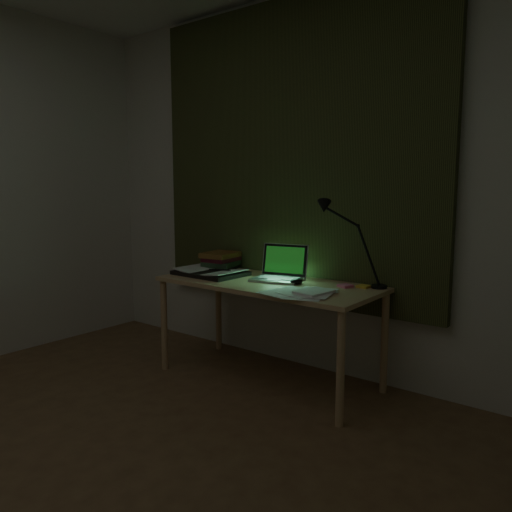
{
  "coord_description": "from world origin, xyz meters",
  "views": [
    {
      "loc": [
        1.92,
        -0.86,
        1.23
      ],
      "look_at": [
        0.09,
        1.49,
        0.82
      ],
      "focal_mm": 35.0,
      "sensor_mm": 36.0,
      "label": 1
    }
  ],
  "objects_px": {
    "desk": "(268,331)",
    "book_stack": "(220,261)",
    "desk_lamp": "(380,246)",
    "laptop": "(277,263)",
    "open_textbook": "(211,272)",
    "loose_papers": "(308,291)"
  },
  "relations": [
    {
      "from": "open_textbook",
      "to": "laptop",
      "type": "bearing_deg",
      "value": 13.5
    },
    {
      "from": "open_textbook",
      "to": "desk_lamp",
      "type": "xyz_separation_m",
      "value": [
        1.09,
        0.28,
        0.23
      ]
    },
    {
      "from": "desk",
      "to": "desk_lamp",
      "type": "relative_size",
      "value": 2.85
    },
    {
      "from": "laptop",
      "to": "book_stack",
      "type": "relative_size",
      "value": 1.42
    },
    {
      "from": "desk",
      "to": "laptop",
      "type": "xyz_separation_m",
      "value": [
        0.02,
        0.07,
        0.43
      ]
    },
    {
      "from": "desk",
      "to": "desk_lamp",
      "type": "distance_m",
      "value": 0.89
    },
    {
      "from": "desk",
      "to": "book_stack",
      "type": "height_order",
      "value": "book_stack"
    },
    {
      "from": "book_stack",
      "to": "loose_papers",
      "type": "relative_size",
      "value": 0.69
    },
    {
      "from": "laptop",
      "to": "loose_papers",
      "type": "bearing_deg",
      "value": -39.86
    },
    {
      "from": "book_stack",
      "to": "desk_lamp",
      "type": "distance_m",
      "value": 1.2
    },
    {
      "from": "desk",
      "to": "laptop",
      "type": "height_order",
      "value": "laptop"
    },
    {
      "from": "desk",
      "to": "open_textbook",
      "type": "distance_m",
      "value": 0.57
    },
    {
      "from": "open_textbook",
      "to": "book_stack",
      "type": "relative_size",
      "value": 1.85
    },
    {
      "from": "desk_lamp",
      "to": "loose_papers",
      "type": "bearing_deg",
      "value": -122.49
    },
    {
      "from": "laptop",
      "to": "book_stack",
      "type": "bearing_deg",
      "value": 157.59
    },
    {
      "from": "desk",
      "to": "book_stack",
      "type": "relative_size",
      "value": 5.72
    },
    {
      "from": "desk",
      "to": "desk_lamp",
      "type": "height_order",
      "value": "desk_lamp"
    },
    {
      "from": "desk",
      "to": "laptop",
      "type": "relative_size",
      "value": 4.02
    },
    {
      "from": "laptop",
      "to": "desk_lamp",
      "type": "xyz_separation_m",
      "value": [
        0.61,
        0.18,
        0.14
      ]
    },
    {
      "from": "desk",
      "to": "desk_lamp",
      "type": "xyz_separation_m",
      "value": [
        0.63,
        0.25,
        0.57
      ]
    },
    {
      "from": "book_stack",
      "to": "loose_papers",
      "type": "height_order",
      "value": "book_stack"
    },
    {
      "from": "desk",
      "to": "desk_lamp",
      "type": "bearing_deg",
      "value": 21.25
    }
  ]
}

